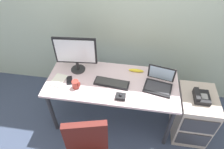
{
  "coord_description": "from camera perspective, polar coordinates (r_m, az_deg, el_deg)",
  "views": [
    {
      "loc": [
        0.26,
        -1.65,
        2.43
      ],
      "look_at": [
        0.0,
        0.0,
        0.85
      ],
      "focal_mm": 31.95,
      "sensor_mm": 36.0,
      "label": 1
    }
  ],
  "objects": [
    {
      "name": "coffee_mug",
      "position": [
        2.32,
        -10.33,
        -2.78
      ],
      "size": [
        0.09,
        0.08,
        0.1
      ],
      "color": "#9A332B",
      "rests_on": "desk"
    },
    {
      "name": "ground_plane",
      "position": [
        2.95,
        0.0,
        -12.18
      ],
      "size": [
        8.0,
        8.0,
        0.0
      ],
      "primitive_type": "plane",
      "color": "#3C4761"
    },
    {
      "name": "monitor_main",
      "position": [
        2.4,
        -10.39,
        6.18
      ],
      "size": [
        0.5,
        0.18,
        0.47
      ],
      "color": "#262628",
      "rests_on": "desk"
    },
    {
      "name": "cell_phone",
      "position": [
        2.44,
        -12.1,
        -1.66
      ],
      "size": [
        0.11,
        0.16,
        0.01
      ],
      "primitive_type": "cube",
      "rotation": [
        0.0,
        0.0,
        0.36
      ],
      "color": "black",
      "rests_on": "desk"
    },
    {
      "name": "banana",
      "position": [
        2.51,
        6.94,
        1.15
      ],
      "size": [
        0.19,
        0.05,
        0.04
      ],
      "primitive_type": "ellipsoid",
      "rotation": [
        0.0,
        0.0,
        3.13
      ],
      "color": "yellow",
      "rests_on": "desk"
    },
    {
      "name": "desk_phone",
      "position": [
        2.47,
        24.12,
        -5.83
      ],
      "size": [
        0.17,
        0.2,
        0.09
      ],
      "color": "black",
      "rests_on": "file_cabinet"
    },
    {
      "name": "back_wall",
      "position": [
        2.57,
        2.5,
        19.68
      ],
      "size": [
        6.0,
        0.1,
        2.8
      ],
      "primitive_type": "cube",
      "color": "#B3C5B2",
      "rests_on": "ground"
    },
    {
      "name": "laptop",
      "position": [
        2.36,
        13.31,
        -2.24
      ],
      "size": [
        0.36,
        0.32,
        0.24
      ],
      "color": "black",
      "rests_on": "desk"
    },
    {
      "name": "desk",
      "position": [
        2.44,
        0.0,
        -3.44
      ],
      "size": [
        1.57,
        0.69,
        0.73
      ],
      "color": "silver",
      "rests_on": "ground"
    },
    {
      "name": "trackball_mouse",
      "position": [
        2.2,
        2.47,
        -6.29
      ],
      "size": [
        0.11,
        0.09,
        0.07
      ],
      "color": "black",
      "rests_on": "desk"
    },
    {
      "name": "keyboard",
      "position": [
        2.35,
        -0.21,
        -2.41
      ],
      "size": [
        0.42,
        0.17,
        0.03
      ],
      "color": "black",
      "rests_on": "desk"
    },
    {
      "name": "file_cabinet",
      "position": [
        2.75,
        22.02,
        -10.72
      ],
      "size": [
        0.42,
        0.53,
        0.68
      ],
      "color": "beige",
      "rests_on": "ground"
    },
    {
      "name": "paper_notepad",
      "position": [
        2.48,
        -15.05,
        -1.57
      ],
      "size": [
        0.18,
        0.23,
        0.01
      ],
      "primitive_type": "cube",
      "rotation": [
        0.0,
        0.0,
        -0.17
      ],
      "color": "white",
      "rests_on": "desk"
    }
  ]
}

